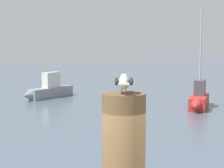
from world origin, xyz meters
The scene contains 4 objects.
mooring_post centered at (-0.47, -0.34, 2.14)m, with size 0.35×0.35×1.02m, color brown.
seagull centered at (-0.47, -0.33, 2.73)m, with size 0.21×0.38×0.14m.
boat_red centered at (8.91, 12.19, 0.43)m, with size 2.68×3.04×4.68m.
boat_grey centered at (3.03, 18.46, 0.45)m, with size 3.41×2.61×1.46m.
Camera 1 is at (-1.67, -3.07, 3.02)m, focal length 61.81 mm.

